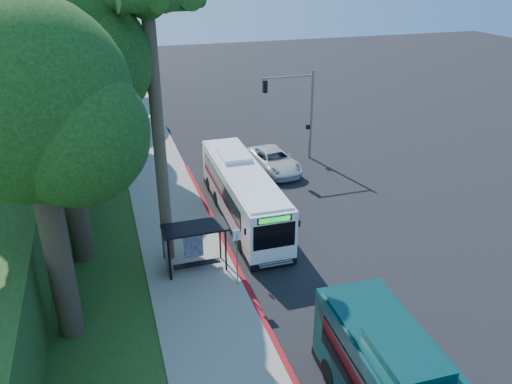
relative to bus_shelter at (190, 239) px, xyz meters
name	(u,v)px	position (x,y,z in m)	size (l,w,h in m)	color
ground	(301,223)	(7.26, 2.86, -1.81)	(140.00, 140.00, 0.00)	black
sidewalk	(181,241)	(-0.04, 2.86, -1.75)	(4.50, 70.00, 0.12)	gray
red_curb	(240,273)	(2.26, -1.14, -1.74)	(0.25, 30.00, 0.13)	maroon
grass_verge	(76,217)	(-5.74, 7.86, -1.78)	(8.00, 70.00, 0.06)	#234719
bus_shelter	(190,239)	(0.00, 0.00, 0.00)	(3.20, 1.51, 2.55)	black
stop_sign_pole	(237,250)	(1.86, -2.14, 0.28)	(0.35, 0.06, 3.17)	gray
traffic_signal_pole	(300,105)	(11.04, 12.86, 2.62)	(4.10, 0.30, 7.00)	gray
palm_tree	(148,14)	(-0.94, 1.36, 10.57)	(4.20, 4.20, 14.40)	#4C3F2D
tree_0	(50,41)	(-5.14, 2.84, 9.40)	(8.40, 8.00, 15.70)	#382B1E
tree_2	(71,20)	(-4.64, 18.84, 8.67)	(8.82, 8.40, 15.12)	#382B1E
tree_4	(80,10)	(-4.14, 34.84, 7.92)	(8.40, 8.00, 14.14)	#382B1E
tree_5	(90,11)	(-3.16, 42.84, 7.16)	(7.35, 7.00, 12.86)	#382B1E
tree_6	(32,112)	(-5.65, -3.16, 7.90)	(7.56, 7.20, 13.74)	#382B1E
white_bus	(242,192)	(4.12, 4.77, -0.08)	(2.69, 11.89, 3.54)	white
pickup	(274,161)	(8.44, 11.17, -1.01)	(2.64, 5.73, 1.59)	silver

